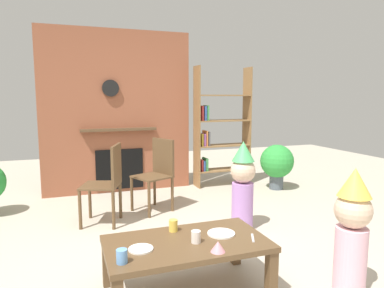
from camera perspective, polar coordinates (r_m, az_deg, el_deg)
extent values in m
plane|color=#BCB29E|center=(3.23, -0.12, -18.46)|extent=(12.00, 12.00, 0.00)
cube|color=#935138|center=(5.39, -12.02, 5.08)|extent=(2.20, 0.18, 2.40)
cube|color=black|center=(5.39, -11.63, -4.02)|extent=(0.70, 0.02, 0.60)
cube|color=brown|center=(5.27, -11.74, 2.31)|extent=(1.10, 0.10, 0.04)
cylinder|color=black|center=(5.25, -13.08, 8.81)|extent=(0.24, 0.04, 0.24)
cube|color=olive|center=(5.50, 0.79, 2.68)|extent=(0.02, 0.28, 1.90)
cube|color=olive|center=(5.87, 8.88, 2.90)|extent=(0.02, 0.28, 1.90)
cube|color=olive|center=(5.77, 4.88, -4.14)|extent=(0.86, 0.28, 0.02)
cube|color=olive|center=(5.70, 4.93, -0.20)|extent=(0.86, 0.28, 0.02)
cube|color=olive|center=(5.66, 4.98, 3.81)|extent=(0.86, 0.28, 0.02)
cube|color=olive|center=(5.65, 5.02, 7.86)|extent=(0.86, 0.28, 0.02)
cube|color=#B23333|center=(5.61, 1.39, -3.40)|extent=(0.03, 0.20, 0.18)
cube|color=#3359A5|center=(5.62, 1.73, -3.49)|extent=(0.03, 0.20, 0.16)
cube|color=#3F8C4C|center=(5.63, 2.15, -3.27)|extent=(0.04, 0.20, 0.20)
cube|color=gold|center=(5.54, 1.40, 0.72)|extent=(0.03, 0.20, 0.19)
cube|color=#8C4C99|center=(5.56, 1.80, 0.72)|extent=(0.03, 0.20, 0.19)
cube|color=#D87F3F|center=(5.57, 2.14, 0.97)|extent=(0.02, 0.20, 0.24)
cube|color=#4C4C51|center=(5.58, 2.50, 0.91)|extent=(0.03, 0.20, 0.22)
cube|color=#B23333|center=(5.51, 1.43, 5.04)|extent=(0.03, 0.20, 0.23)
cube|color=#3359A5|center=(5.53, 1.91, 5.02)|extent=(0.03, 0.20, 0.23)
cube|color=#3F8C4C|center=(5.54, 2.30, 5.07)|extent=(0.03, 0.20, 0.23)
cube|color=brown|center=(2.64, -0.87, -15.84)|extent=(1.17, 0.65, 0.04)
cube|color=brown|center=(2.71, 12.74, -19.94)|extent=(0.07, 0.07, 0.35)
cube|color=brown|center=(2.87, -13.59, -18.36)|extent=(0.07, 0.07, 0.35)
cube|color=brown|center=(3.14, 7.10, -15.78)|extent=(0.07, 0.07, 0.35)
cylinder|color=silver|center=(2.59, 0.65, -14.81)|extent=(0.07, 0.07, 0.09)
cylinder|color=#669EE0|center=(2.34, -11.31, -17.43)|extent=(0.07, 0.07, 0.09)
cylinder|color=#F2CC4C|center=(2.79, -3.06, -13.05)|extent=(0.07, 0.07, 0.09)
cylinder|color=white|center=(2.52, -8.30, -16.49)|extent=(0.17, 0.17, 0.01)
cylinder|color=white|center=(2.75, 4.76, -14.26)|extent=(0.21, 0.21, 0.01)
cone|color=pink|center=(2.46, 4.24, -16.25)|extent=(0.10, 0.10, 0.07)
cube|color=silver|center=(2.71, 9.82, -14.77)|extent=(0.08, 0.14, 0.01)
cylinder|color=#EAB2C6|center=(2.89, 24.26, -16.91)|extent=(0.22, 0.22, 0.50)
sphere|color=beige|center=(2.76, 24.69, -9.73)|extent=(0.26, 0.26, 0.26)
cone|color=#F2D14C|center=(2.71, 24.92, -5.66)|extent=(0.23, 0.23, 0.21)
cylinder|color=#B27FCC|center=(3.88, 8.16, -9.94)|extent=(0.23, 0.23, 0.51)
sphere|color=beige|center=(3.78, 8.27, -4.29)|extent=(0.27, 0.27, 0.27)
cone|color=#4CB766|center=(3.74, 8.33, -1.18)|extent=(0.24, 0.24, 0.21)
cube|color=brown|center=(4.08, -14.63, -6.53)|extent=(0.51, 0.51, 0.02)
cube|color=brown|center=(3.99, -12.17, -3.33)|extent=(0.16, 0.39, 0.45)
cylinder|color=brown|center=(4.36, -16.23, -8.76)|extent=(0.04, 0.04, 0.43)
cylinder|color=brown|center=(4.03, -17.70, -10.17)|extent=(0.04, 0.04, 0.43)
cylinder|color=brown|center=(4.27, -11.54, -8.95)|extent=(0.04, 0.04, 0.43)
cylinder|color=brown|center=(3.93, -12.63, -10.42)|extent=(0.04, 0.04, 0.43)
cube|color=brown|center=(4.41, -6.54, -5.28)|extent=(0.53, 0.53, 0.02)
cube|color=brown|center=(4.48, -4.71, -2.00)|extent=(0.19, 0.38, 0.45)
cylinder|color=brown|center=(4.51, -9.74, -8.02)|extent=(0.04, 0.04, 0.43)
cylinder|color=brown|center=(4.23, -6.97, -9.02)|extent=(0.04, 0.04, 0.43)
cylinder|color=brown|center=(4.71, -6.08, -7.27)|extent=(0.04, 0.04, 0.43)
cylinder|color=brown|center=(4.44, -3.21, -8.16)|extent=(0.04, 0.04, 0.43)
cylinder|color=#4C5660|center=(5.66, 13.51, -6.00)|extent=(0.21, 0.21, 0.22)
sphere|color=green|center=(5.60, 13.62, -2.72)|extent=(0.51, 0.51, 0.51)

